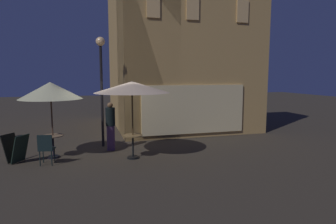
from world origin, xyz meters
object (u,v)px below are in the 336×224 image
Objects in this scene: patron_standing_0 at (111,126)px; patio_umbrella_1 at (132,87)px; cafe_table_0 at (53,142)px; cafe_chair_0 at (46,147)px; menu_sandwich_board at (16,148)px; street_lamp_near_corner at (101,70)px; cafe_table_1 at (133,143)px; patio_umbrella_0 at (51,91)px.

patio_umbrella_1 is at bearing -46.83° from patron_standing_0.
cafe_chair_0 is at bearing -98.41° from cafe_table_0.
menu_sandwich_board is at bearing 171.36° from patio_umbrella_1.
street_lamp_near_corner is 3.19m from cafe_table_1.
cafe_table_0 is 1.69m from patio_umbrella_0.
patio_umbrella_0 is (-1.68, -1.15, -0.70)m from street_lamp_near_corner.
menu_sandwich_board is 1.12× the size of cafe_table_1.
patio_umbrella_0 is 2.62× the size of cafe_chair_0.
patio_umbrella_0 reaches higher than patron_standing_0.
cafe_chair_0 reaches higher than cafe_table_0.
menu_sandwich_board is 4.10m from patio_umbrella_1.
cafe_chair_0 is (-2.65, -0.04, -1.76)m from patio_umbrella_1.
menu_sandwich_board reaches higher than cafe_table_0.
menu_sandwich_board is at bearing -167.81° from cafe_table_0.
patio_umbrella_0 is (-2.53, 0.78, 1.69)m from cafe_table_1.
cafe_chair_0 is (-2.65, -0.04, 0.05)m from cafe_table_1.
cafe_table_1 is 2.65m from cafe_chair_0.
menu_sandwich_board is 3.65m from cafe_table_1.
patron_standing_0 reaches higher than cafe_table_0.
patron_standing_0 is at bearing -69.54° from street_lamp_near_corner.
patio_umbrella_0 is at bearing 162.82° from cafe_table_1.
street_lamp_near_corner reaches higher than cafe_table_0.
cafe_table_1 is 0.82× the size of cafe_chair_0.
patio_umbrella_1 is 2.65× the size of cafe_chair_0.
street_lamp_near_corner is 1.63× the size of patio_umbrella_1.
menu_sandwich_board is 0.92× the size of cafe_chair_0.
menu_sandwich_board is at bearing 171.36° from cafe_table_1.
patron_standing_0 is at bearing -48.79° from cafe_chair_0.
cafe_table_0 is at bearing 162.82° from patio_umbrella_1.
cafe_table_0 is (-1.68, -1.15, -2.39)m from street_lamp_near_corner.
cafe_table_1 is (0.85, -1.93, -2.39)m from street_lamp_near_corner.
patio_umbrella_0 is at bearing -147.62° from patron_standing_0.
cafe_chair_0 is (0.96, -0.58, 0.12)m from menu_sandwich_board.
cafe_chair_0 is at bearing -98.41° from patio_umbrella_0.
menu_sandwich_board is 0.35× the size of patio_umbrella_0.
patio_umbrella_1 is at bearing -17.18° from patio_umbrella_0.
street_lamp_near_corner is 2.15m from patron_standing_0.
street_lamp_near_corner is 5.26× the size of cafe_table_1.
patio_umbrella_1 reaches higher than menu_sandwich_board.
menu_sandwich_board is at bearing -167.81° from patio_umbrella_0.
menu_sandwich_board is (-2.75, -1.39, -2.47)m from street_lamp_near_corner.
patron_standing_0 is at bearing 115.35° from patio_umbrella_1.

